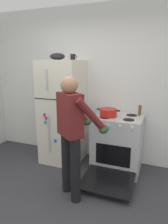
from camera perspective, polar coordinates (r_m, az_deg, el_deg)
kitchen_wall_back at (r=3.73m, az=3.79°, el=7.39°), size 6.00×0.10×2.70m
refrigerator at (r=3.65m, az=-5.84°, el=-0.03°), size 0.68×0.72×1.79m
stove_range at (r=3.46m, az=9.21°, el=-8.77°), size 0.76×1.22×0.92m
person_cook at (r=2.60m, az=-3.17°, el=-4.42°), size 0.66×0.70×1.60m
red_pot at (r=3.30m, az=6.73°, el=-0.10°), size 0.37×0.27×0.12m
coffee_mug at (r=3.51m, az=-3.09°, el=15.00°), size 0.11×0.08×0.10m
pepper_mill at (r=3.45m, az=15.21°, el=0.53°), size 0.05×0.05×0.16m
mixing_bowl at (r=3.59m, az=-7.40°, el=15.04°), size 0.25×0.25×0.11m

